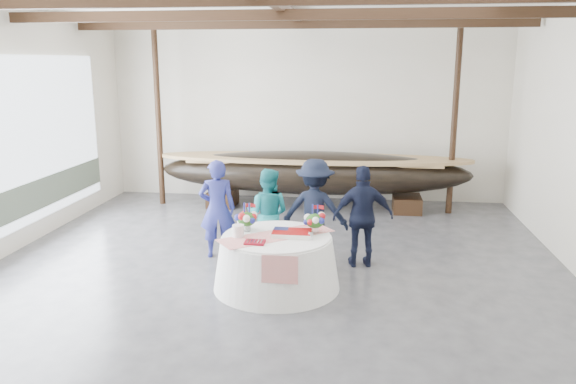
# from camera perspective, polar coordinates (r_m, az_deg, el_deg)

# --- Properties ---
(floor) EXTENTS (10.00, 12.00, 0.01)m
(floor) POSITION_cam_1_polar(r_m,az_deg,el_deg) (9.09, -1.96, -9.42)
(floor) COLOR #3D3D42
(floor) RESTS_ON ground
(wall_back) EXTENTS (10.00, 0.02, 4.50)m
(wall_back) POSITION_cam_1_polar(r_m,az_deg,el_deg) (14.40, 1.85, 8.20)
(wall_back) COLOR silver
(wall_back) RESTS_ON ground
(wall_front) EXTENTS (10.00, 0.02, 4.50)m
(wall_front) POSITION_cam_1_polar(r_m,az_deg,el_deg) (2.94, -22.04, -12.72)
(wall_front) COLOR silver
(wall_front) RESTS_ON ground
(pavilion_structure) EXTENTS (9.80, 11.76, 4.50)m
(pavilion_structure) POSITION_cam_1_polar(r_m,az_deg,el_deg) (9.23, -1.30, 16.34)
(pavilion_structure) COLOR black
(pavilion_structure) RESTS_ON ground
(open_bay) EXTENTS (0.03, 7.00, 3.20)m
(open_bay) POSITION_cam_1_polar(r_m,az_deg,el_deg) (11.36, -26.66, 3.33)
(open_bay) COLOR silver
(open_bay) RESTS_ON ground
(longboat_display) EXTENTS (7.47, 1.49, 1.40)m
(longboat_display) POSITION_cam_1_polar(r_m,az_deg,el_deg) (13.46, 2.57, 2.02)
(longboat_display) COLOR black
(longboat_display) RESTS_ON ground
(banquet_table) EXTENTS (1.99, 1.99, 0.85)m
(banquet_table) POSITION_cam_1_polar(r_m,az_deg,el_deg) (8.86, -1.17, -7.07)
(banquet_table) COLOR white
(banquet_table) RESTS_ON ground
(tabletop_items) EXTENTS (1.79, 1.55, 0.40)m
(tabletop_items) POSITION_cam_1_polar(r_m,az_deg,el_deg) (8.80, -1.08, -3.28)
(tabletop_items) COLOR red
(tabletop_items) RESTS_ON banquet_table
(guest_woman_blue) EXTENTS (0.74, 0.58, 1.79)m
(guest_woman_blue) POSITION_cam_1_polar(r_m,az_deg,el_deg) (10.18, -7.19, -1.70)
(guest_woman_blue) COLOR navy
(guest_woman_blue) RESTS_ON ground
(guest_woman_teal) EXTENTS (0.87, 0.72, 1.65)m
(guest_woman_teal) POSITION_cam_1_polar(r_m,az_deg,el_deg) (10.06, -2.08, -2.22)
(guest_woman_teal) COLOR teal
(guest_woman_teal) RESTS_ON ground
(guest_man_left) EXTENTS (1.24, 0.78, 1.84)m
(guest_man_left) POSITION_cam_1_polar(r_m,az_deg,el_deg) (9.92, 2.74, -1.89)
(guest_man_left) COLOR black
(guest_man_left) RESTS_ON ground
(guest_man_right) EXTENTS (1.10, 0.60, 1.78)m
(guest_man_right) POSITION_cam_1_polar(r_m,az_deg,el_deg) (9.72, 7.62, -2.49)
(guest_man_right) COLOR black
(guest_man_right) RESTS_ON ground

